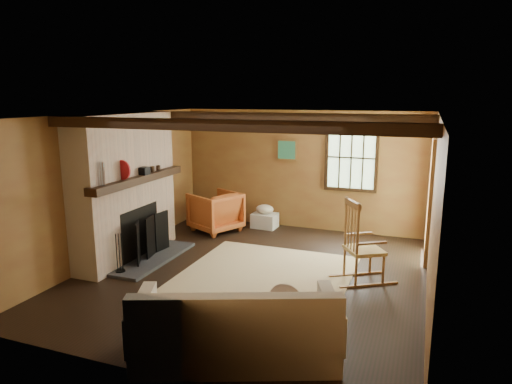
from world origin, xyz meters
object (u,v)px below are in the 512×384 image
at_px(fireplace, 127,193).
at_px(laundry_basket, 265,220).
at_px(sofa, 237,331).
at_px(rocking_chair, 361,247).
at_px(armchair, 216,212).

relative_size(fireplace, laundry_basket, 4.80).
xyz_separation_m(fireplace, sofa, (2.90, -2.18, -0.80)).
height_order(fireplace, laundry_basket, fireplace).
height_order(fireplace, rocking_chair, fireplace).
distance_m(laundry_basket, armchair, 1.05).
bearing_deg(fireplace, armchair, 69.62).
bearing_deg(laundry_basket, sofa, -73.75).
bearing_deg(fireplace, laundry_basket, 57.71).
relative_size(rocking_chair, sofa, 0.54).
distance_m(rocking_chair, laundry_basket, 3.12).
bearing_deg(fireplace, sofa, -36.95).
relative_size(fireplace, rocking_chair, 1.95).
height_order(sofa, armchair, sofa).
bearing_deg(armchair, fireplace, 5.88).
xyz_separation_m(fireplace, rocking_chair, (3.80, 0.32, -0.58)).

